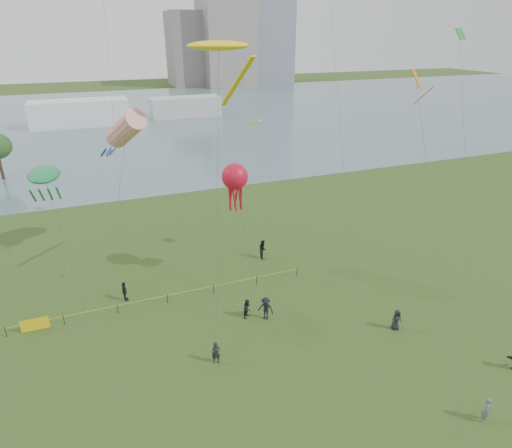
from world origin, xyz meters
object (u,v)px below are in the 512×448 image
object	(u,v)px
fence	(89,313)
kite_stingray	(219,47)
kite_flyer	(487,410)
kite_octopus	(235,177)

from	to	relation	value
fence	kite_stingray	xyz separation A→B (m)	(12.47, 3.90, 19.13)
fence	kite_flyer	bearing A→B (deg)	-41.20
fence	kite_stingray	size ratio (longest dim) A/B	1.19
kite_stingray	kite_octopus	bearing A→B (deg)	-62.99
fence	kite_stingray	bearing A→B (deg)	17.38
kite_flyer	kite_octopus	xyz separation A→B (m)	(-8.39, 20.15, 8.87)
kite_stingray	kite_octopus	size ratio (longest dim) A/B	1.85
kite_flyer	fence	bearing A→B (deg)	103.07
kite_octopus	fence	bearing A→B (deg)	170.17
kite_octopus	kite_flyer	bearing A→B (deg)	-84.36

